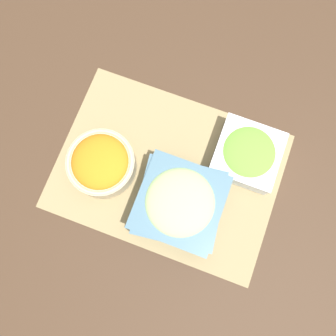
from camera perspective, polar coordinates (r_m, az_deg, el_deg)
The scene contains 5 objects.
ground_plane at distance 0.79m, azimuth -0.00°, elevation -0.49°, with size 3.00×3.00×0.00m, color #422D1E.
placemat at distance 0.79m, azimuth -0.00°, elevation -0.46°, with size 0.53×0.38×0.00m.
carrot_bowl at distance 0.77m, azimuth -11.54°, elevation 0.84°, with size 0.16×0.16×0.08m.
lettuce_bowl at distance 0.78m, azimuth 13.62°, elevation 2.40°, with size 0.15×0.15×0.06m.
cucumber_bowl at distance 0.73m, azimuth 2.05°, elevation -6.12°, with size 0.20×0.20×0.08m.
Camera 1 is at (0.05, -0.14, 0.78)m, focal length 35.00 mm.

